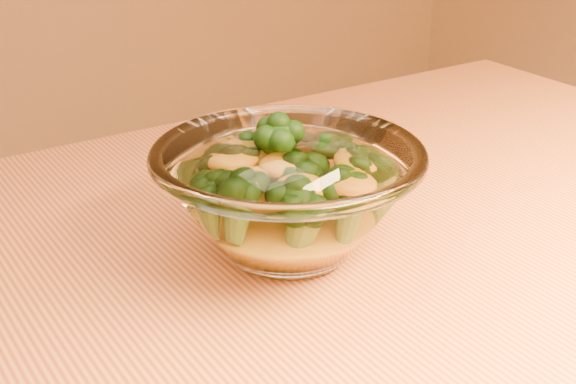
# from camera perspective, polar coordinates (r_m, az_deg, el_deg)

# --- Properties ---
(glass_bowl) EXTENTS (0.19, 0.19, 0.08)m
(glass_bowl) POSITION_cam_1_polar(r_m,az_deg,el_deg) (0.56, -0.00, -0.38)
(glass_bowl) COLOR white
(glass_bowl) RESTS_ON table
(cheese_sauce) EXTENTS (0.09, 0.09, 0.03)m
(cheese_sauce) POSITION_cam_1_polar(r_m,az_deg,el_deg) (0.57, -0.00, -2.02)
(cheese_sauce) COLOR orange
(cheese_sauce) RESTS_ON glass_bowl
(broccoli_heap) EXTENTS (0.13, 0.13, 0.07)m
(broccoli_heap) POSITION_cam_1_polar(r_m,az_deg,el_deg) (0.56, -0.19, 0.90)
(broccoli_heap) COLOR black
(broccoli_heap) RESTS_ON cheese_sauce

